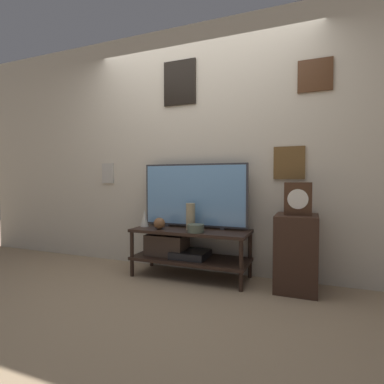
{
  "coord_description": "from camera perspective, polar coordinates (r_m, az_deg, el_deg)",
  "views": [
    {
      "loc": [
        1.15,
        -2.55,
        1.0
      ],
      "look_at": [
        0.02,
        0.28,
        0.88
      ],
      "focal_mm": 28.0,
      "sensor_mm": 36.0,
      "label": 1
    }
  ],
  "objects": [
    {
      "name": "ground_plane",
      "position": [
        2.97,
        -2.39,
        -17.37
      ],
      "size": [
        12.0,
        12.0,
        0.0
      ],
      "primitive_type": "plane",
      "color": "#997F60"
    },
    {
      "name": "wall_back",
      "position": [
        3.34,
        1.63,
        8.4
      ],
      "size": [
        6.4,
        0.08,
        2.7
      ],
      "color": "beige",
      "rests_on": "ground_plane"
    },
    {
      "name": "media_console",
      "position": [
        3.16,
        -1.88,
        -10.29
      ],
      "size": [
        1.21,
        0.47,
        0.49
      ],
      "color": "black",
      "rests_on": "ground_plane"
    },
    {
      "name": "television",
      "position": [
        3.15,
        0.35,
        -0.6
      ],
      "size": [
        1.14,
        0.05,
        0.68
      ],
      "color": "#333338",
      "rests_on": "media_console"
    },
    {
      "name": "vase_round_glass",
      "position": [
        3.12,
        -6.24,
        -5.96
      ],
      "size": [
        0.12,
        0.12,
        0.12
      ],
      "color": "brown",
      "rests_on": "media_console"
    },
    {
      "name": "vase_tall_ceramic",
      "position": [
        3.05,
        -0.27,
        -4.68
      ],
      "size": [
        0.09,
        0.09,
        0.27
      ],
      "color": "tan",
      "rests_on": "media_console"
    },
    {
      "name": "vase_wide_bowl",
      "position": [
        2.91,
        0.73,
        -6.94
      ],
      "size": [
        0.16,
        0.16,
        0.08
      ],
      "color": "#4C5647",
      "rests_on": "media_console"
    },
    {
      "name": "vase_slim_bronze",
      "position": [
        3.31,
        -9.06,
        -4.99
      ],
      "size": [
        0.09,
        0.09,
        0.18
      ],
      "color": "beige",
      "rests_on": "media_console"
    },
    {
      "name": "side_table",
      "position": [
        2.92,
        19.25,
        -10.8
      ],
      "size": [
        0.37,
        0.43,
        0.69
      ],
      "color": "#382319",
      "rests_on": "ground_plane"
    },
    {
      "name": "mantel_clock",
      "position": [
        2.83,
        19.55,
        -1.22
      ],
      "size": [
        0.23,
        0.11,
        0.29
      ],
      "color": "#422819",
      "rests_on": "side_table"
    }
  ]
}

